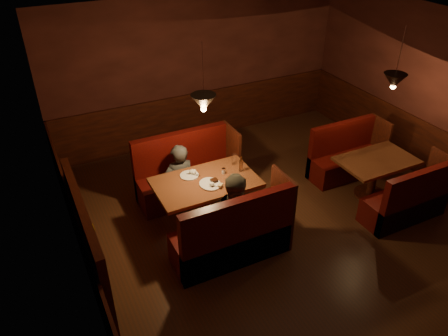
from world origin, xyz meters
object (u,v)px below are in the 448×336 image
second_bench_near (408,203)px  diner_a (179,167)px  main_bench_far (187,177)px  main_bench_near (234,239)px  second_bench_far (345,158)px  main_table (207,191)px  diner_b (238,204)px  second_table (375,169)px

second_bench_near → diner_a: (-3.02, 1.94, 0.42)m
main_bench_far → main_bench_near: size_ratio=1.00×
main_bench_near → second_bench_far: bearing=21.0°
second_bench_far → main_bench_far: bearing=167.2°
main_table → second_bench_far: (2.84, 0.22, -0.31)m
main_table → diner_a: 0.69m
main_bench_near → second_bench_near: 2.85m
main_table → diner_b: bearing=-76.0°
main_table → main_bench_near: main_bench_near is taller
second_table → diner_b: diner_b is taller
main_table → main_bench_far: size_ratio=0.91×
second_table → main_bench_far: bearing=153.6°
diner_b → main_bench_near: bearing=-122.2°
main_table → second_bench_far: main_table is taller
main_bench_far → second_bench_near: 3.54m
second_bench_far → main_table: bearing=-175.6°
diner_b → main_bench_far: bearing=101.9°
main_table → main_bench_near: (0.02, -0.86, -0.26)m
diner_a → diner_b: size_ratio=0.93×
main_bench_far → diner_b: size_ratio=1.06×
main_bench_near → second_bench_far: size_ratio=1.20×
second_table → second_bench_far: (0.03, 0.75, -0.21)m
main_table → diner_b: (0.17, -0.67, 0.16)m
main_table → main_bench_far: 0.90m
main_table → main_bench_near: size_ratio=0.91×
main_bench_far → diner_b: 1.60m
second_bench_far → second_bench_near: (0.00, -1.50, 0.00)m
main_table → main_bench_far: (0.02, 0.86, -0.26)m
second_bench_near → second_table: bearing=92.2°
second_bench_near → diner_b: (-2.67, 0.60, 0.47)m
main_bench_near → diner_b: size_ratio=1.06×
diner_b → second_bench_far: bearing=24.8°
second_bench_far → diner_b: size_ratio=0.88×
second_table → second_bench_near: bearing=-87.8°
second_table → diner_a: bearing=158.4°
second_table → diner_b: bearing=-176.9°
main_bench_near → second_table: 2.82m
main_bench_near → second_bench_near: bearing=-8.4°
main_bench_far → main_bench_near: bearing=-90.0°
second_bench_near → main_bench_near: bearing=171.6°
second_table → diner_a: (-2.99, 1.19, 0.21)m
second_bench_near → diner_a: diner_a is taller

